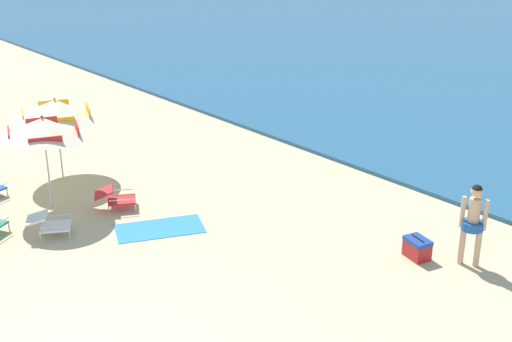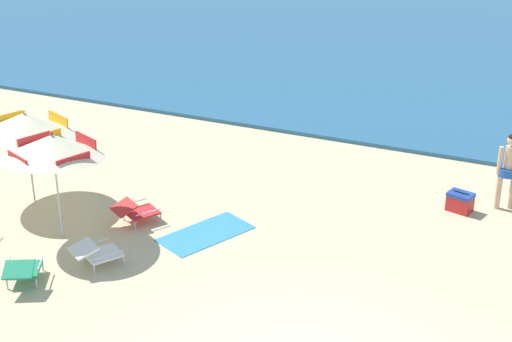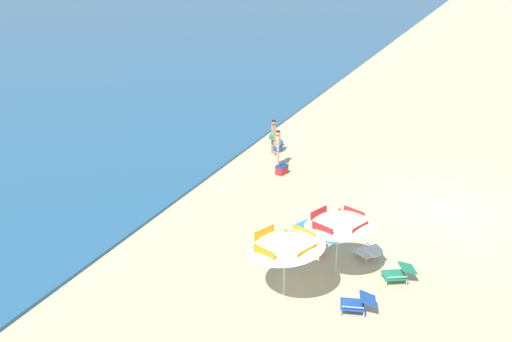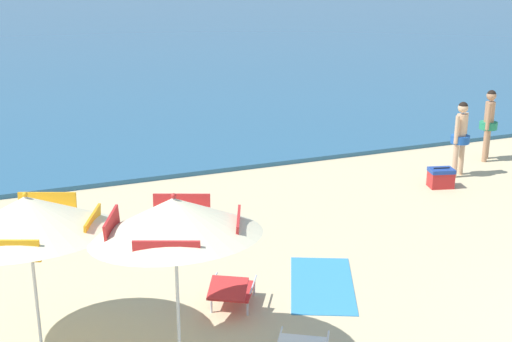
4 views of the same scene
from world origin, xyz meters
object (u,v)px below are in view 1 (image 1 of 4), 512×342
at_px(person_standing_beside, 473,219).
at_px(beach_towel, 160,228).
at_px(beach_umbrella_striped_main, 43,128).
at_px(beach_umbrella_striped_second, 56,110).
at_px(lounge_chair_beside_umbrella, 49,223).
at_px(cooler_box, 417,248).
at_px(lounge_chair_spare_folded, 116,197).

xyz_separation_m(person_standing_beside, beach_towel, (-5.09, -3.48, -0.94)).
height_order(beach_umbrella_striped_main, beach_umbrella_striped_second, beach_umbrella_striped_main).
xyz_separation_m(beach_umbrella_striped_main, lounge_chair_beside_umbrella, (1.26, -0.67, -1.57)).
bearing_deg(cooler_box, lounge_chair_beside_umbrella, -138.78).
distance_m(person_standing_beside, beach_towel, 6.24).
height_order(beach_umbrella_striped_second, lounge_chair_spare_folded, beach_umbrella_striped_second).
height_order(lounge_chair_beside_umbrella, person_standing_beside, person_standing_beside).
height_order(cooler_box, beach_towel, cooler_box).
bearing_deg(lounge_chair_spare_folded, lounge_chair_beside_umbrella, -82.01).
bearing_deg(cooler_box, lounge_chair_spare_folded, -151.34).
bearing_deg(lounge_chair_beside_umbrella, beach_umbrella_striped_main, 151.97).
bearing_deg(beach_towel, person_standing_beside, 34.38).
height_order(beach_umbrella_striped_second, person_standing_beside, beach_umbrella_striped_second).
xyz_separation_m(lounge_chair_spare_folded, beach_towel, (1.46, 0.15, -0.27)).
distance_m(beach_umbrella_striped_main, beach_towel, 3.30).
distance_m(beach_umbrella_striped_main, lounge_chair_spare_folded, 2.13).
relative_size(beach_umbrella_striped_second, beach_towel, 1.39).
distance_m(lounge_chair_beside_umbrella, cooler_box, 7.33).
relative_size(person_standing_beside, cooler_box, 2.87).
distance_m(cooler_box, beach_towel, 5.23).
relative_size(beach_umbrella_striped_main, person_standing_beside, 1.41).
xyz_separation_m(person_standing_beside, cooler_box, (-0.80, -0.50, -0.74)).
xyz_separation_m(beach_umbrella_striped_second, cooler_box, (8.24, 3.15, -1.51)).
relative_size(lounge_chair_beside_umbrella, beach_towel, 0.56).
relative_size(lounge_chair_spare_folded, person_standing_beside, 0.62).
height_order(lounge_chair_beside_umbrella, lounge_chair_spare_folded, lounge_chair_spare_folded).
bearing_deg(person_standing_beside, beach_umbrella_striped_main, -148.41).
bearing_deg(lounge_chair_spare_folded, beach_towel, 6.00).
relative_size(lounge_chair_spare_folded, beach_towel, 0.56).
bearing_deg(cooler_box, beach_umbrella_striped_second, -159.10).
bearing_deg(person_standing_beside, beach_towel, -145.62).
distance_m(beach_umbrella_striped_second, beach_towel, 4.31).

